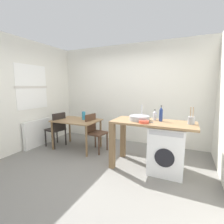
{
  "coord_description": "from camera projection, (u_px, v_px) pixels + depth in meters",
  "views": [
    {
      "loc": [
        1.51,
        -2.66,
        1.55
      ],
      "look_at": [
        0.07,
        0.45,
        1.03
      ],
      "focal_mm": 26.23,
      "sensor_mm": 36.0,
      "label": 1
    }
  ],
  "objects": [
    {
      "name": "wall_window_side",
      "position": [
        21.0,
        95.0,
        3.94
      ],
      "size": [
        0.12,
        3.8,
        2.7
      ],
      "color": "silver",
      "rests_on": "ground_plane"
    },
    {
      "name": "wall_back",
      "position": [
        129.0,
        94.0,
        4.61
      ],
      "size": [
        4.6,
        0.1,
        2.7
      ],
      "primitive_type": "cube",
      "color": "silver",
      "rests_on": "ground_plane"
    },
    {
      "name": "washing_machine",
      "position": [
        167.0,
        149.0,
        2.98
      ],
      "size": [
        0.6,
        0.61,
        0.86
      ],
      "color": "white",
      "rests_on": "ground_plane"
    },
    {
      "name": "mixing_bowl",
      "position": [
        144.0,
        122.0,
        2.88
      ],
      "size": [
        0.18,
        0.18,
        0.05
      ],
      "color": "#D84C38",
      "rests_on": "kitchen_counter"
    },
    {
      "name": "radiator",
      "position": [
        37.0,
        133.0,
        4.3
      ],
      "size": [
        0.1,
        0.8,
        0.7
      ],
      "primitive_type": "cube",
      "color": "white",
      "rests_on": "ground_plane"
    },
    {
      "name": "ground_plane",
      "position": [
        99.0,
        166.0,
        3.25
      ],
      "size": [
        5.46,
        5.46,
        0.0
      ],
      "primitive_type": "plane",
      "color": "slate"
    },
    {
      "name": "bottle_squat_brown",
      "position": [
        161.0,
        114.0,
        3.02
      ],
      "size": [
        0.06,
        0.06,
        0.3
      ],
      "color": "navy",
      "rests_on": "kitchen_counter"
    },
    {
      "name": "tap",
      "position": [
        142.0,
        112.0,
        3.26
      ],
      "size": [
        0.02,
        0.02,
        0.28
      ],
      "primitive_type": "cylinder",
      "color": "#B2B2B7",
      "rests_on": "kitchen_counter"
    },
    {
      "name": "chair_opposite",
      "position": [
        94.0,
        130.0,
        3.97
      ],
      "size": [
        0.44,
        0.44,
        0.9
      ],
      "rotation": [
        0.0,
        0.0,
        -1.66
      ],
      "color": "#4C3323",
      "rests_on": "ground_plane"
    },
    {
      "name": "dining_table",
      "position": [
        77.0,
        124.0,
        4.09
      ],
      "size": [
        1.1,
        0.76,
        0.74
      ],
      "color": "olive",
      "rests_on": "ground_plane"
    },
    {
      "name": "kitchen_counter",
      "position": [
        142.0,
        129.0,
        3.12
      ],
      "size": [
        1.5,
        0.68,
        0.92
      ],
      "color": "olive",
      "rests_on": "ground_plane"
    },
    {
      "name": "utensil_crock",
      "position": [
        191.0,
        120.0,
        2.79
      ],
      "size": [
        0.11,
        0.11,
        0.3
      ],
      "color": "gray",
      "rests_on": "kitchen_counter"
    },
    {
      "name": "scissors",
      "position": [
        149.0,
        122.0,
        2.94
      ],
      "size": [
        0.15,
        0.06,
        0.01
      ],
      "color": "#B2B2B7",
      "rests_on": "kitchen_counter"
    },
    {
      "name": "vase",
      "position": [
        84.0,
        116.0,
        4.09
      ],
      "size": [
        0.09,
        0.09,
        0.2
      ],
      "primitive_type": "cylinder",
      "color": "teal",
      "rests_on": "dining_table"
    },
    {
      "name": "bottle_tall_green",
      "position": [
        155.0,
        115.0,
        3.13
      ],
      "size": [
        0.07,
        0.07,
        0.2
      ],
      "color": "silver",
      "rests_on": "kitchen_counter"
    },
    {
      "name": "sink_basin",
      "position": [
        139.0,
        118.0,
        3.12
      ],
      "size": [
        0.38,
        0.38,
        0.09
      ],
      "primitive_type": "cylinder",
      "color": "#9EA0A5",
      "rests_on": "kitchen_counter"
    },
    {
      "name": "chair_person_seat",
      "position": [
        57.0,
        128.0,
        4.24
      ],
      "size": [
        0.46,
        0.46,
        0.9
      ],
      "rotation": [
        0.0,
        0.0,
        1.4
      ],
      "color": "black",
      "rests_on": "ground_plane"
    }
  ]
}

